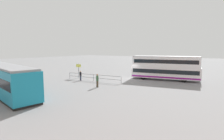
% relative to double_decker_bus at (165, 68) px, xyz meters
% --- Properties ---
extents(ground_plane, '(160.00, 160.00, 0.00)m').
position_rel_double_decker_bus_xyz_m(ground_plane, '(5.07, 2.39, -1.99)').
color(ground_plane, gray).
extents(double_decker_bus, '(10.92, 4.55, 3.90)m').
position_rel_double_decker_bus_xyz_m(double_decker_bus, '(0.00, 0.00, 0.00)').
color(double_decker_bus, white).
rests_on(double_decker_bus, ground).
extents(tram_yellow, '(14.34, 5.10, 3.30)m').
position_rel_double_decker_bus_xyz_m(tram_yellow, '(12.15, 19.08, -0.28)').
color(tram_yellow, teal).
rests_on(tram_yellow, ground).
extents(pedestrian_near_railing, '(0.41, 0.41, 1.57)m').
position_rel_double_decker_bus_xyz_m(pedestrian_near_railing, '(11.00, 8.17, -1.10)').
color(pedestrian_near_railing, '#33384C').
rests_on(pedestrian_near_railing, ground).
extents(pedestrian_crossing, '(0.38, 0.38, 1.78)m').
position_rel_double_decker_bus_xyz_m(pedestrian_crossing, '(5.62, 10.59, -0.96)').
color(pedestrian_crossing, '#4C3F2D').
rests_on(pedestrian_crossing, ground).
extents(pedestrian_railing, '(9.55, 1.22, 1.08)m').
position_rel_double_decker_bus_xyz_m(pedestrian_railing, '(8.92, 7.45, -1.25)').
color(pedestrian_railing, gray).
rests_on(pedestrian_railing, ground).
extents(info_sign, '(1.04, 0.15, 2.52)m').
position_rel_double_decker_bus_xyz_m(info_sign, '(13.08, 6.48, -0.27)').
color(info_sign, slate).
rests_on(info_sign, ground).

